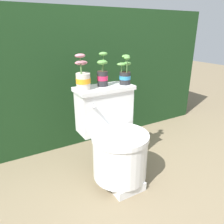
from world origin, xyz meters
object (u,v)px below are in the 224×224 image
Objects in this scene: potted_plant_middle at (125,74)px; toilet at (115,141)px; potted_plant_left at (83,78)px; potted_plant_midleft at (103,74)px.

toilet is at bearing -140.62° from potted_plant_middle.
potted_plant_left is 0.17m from potted_plant_midleft.
potted_plant_left is 0.35m from potted_plant_middle.
potted_plant_left is 1.01× the size of potted_plant_midleft.
potted_plant_midleft is at bearing 5.89° from potted_plant_left.
potted_plant_midleft reaches higher than potted_plant_middle.
potted_plant_midleft is at bearing 169.02° from potted_plant_middle.
toilet is 2.81× the size of potted_plant_left.
potted_plant_left is (-0.17, 0.16, 0.48)m from toilet.
potted_plant_middle is at bearing 39.38° from toilet.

